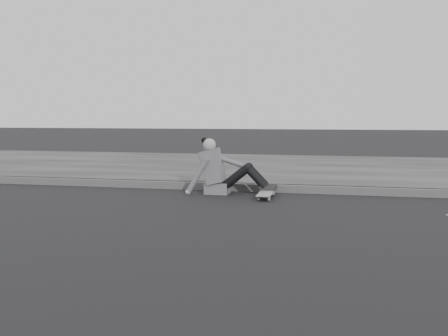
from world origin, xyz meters
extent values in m
plane|color=black|center=(0.00, 0.00, 0.00)|extent=(80.00, 80.00, 0.00)
cube|color=#4B4B4B|center=(0.00, 2.58, 0.06)|extent=(24.00, 0.16, 0.12)
cube|color=#363636|center=(0.00, 5.60, 0.06)|extent=(24.00, 6.00, 0.12)
cylinder|color=#9F9E99|center=(-0.52, 1.72, 0.03)|extent=(0.03, 0.05, 0.05)
cylinder|color=#9F9E99|center=(-0.37, 1.72, 0.03)|extent=(0.03, 0.05, 0.05)
cylinder|color=#9F9E99|center=(-0.52, 2.24, 0.03)|extent=(0.03, 0.05, 0.05)
cylinder|color=#9F9E99|center=(-0.37, 2.24, 0.03)|extent=(0.03, 0.05, 0.05)
cube|color=#2A2A2C|center=(-0.44, 1.72, 0.06)|extent=(0.16, 0.04, 0.03)
cube|color=#2A2A2C|center=(-0.44, 2.24, 0.06)|extent=(0.16, 0.04, 0.03)
cube|color=slate|center=(-0.44, 1.98, 0.08)|extent=(0.20, 0.78, 0.02)
cube|color=#5A5A5D|center=(-1.24, 2.23, 0.09)|extent=(0.36, 0.34, 0.18)
cube|color=#5A5A5D|center=(-1.31, 2.23, 0.43)|extent=(0.37, 0.40, 0.57)
cube|color=#5A5A5D|center=(-1.44, 2.23, 0.55)|extent=(0.14, 0.30, 0.20)
cylinder|color=#969696|center=(-1.36, 2.23, 0.67)|extent=(0.09, 0.09, 0.08)
sphere|color=#969696|center=(-1.37, 2.23, 0.76)|extent=(0.20, 0.20, 0.20)
sphere|color=black|center=(-1.46, 2.25, 0.83)|extent=(0.09, 0.09, 0.09)
cylinder|color=black|center=(-0.93, 2.14, 0.28)|extent=(0.43, 0.13, 0.39)
cylinder|color=black|center=(-0.93, 2.32, 0.28)|extent=(0.43, 0.13, 0.39)
cylinder|color=black|center=(-0.63, 2.14, 0.28)|extent=(0.35, 0.11, 0.36)
cylinder|color=black|center=(-0.63, 2.32, 0.28)|extent=(0.35, 0.11, 0.36)
sphere|color=black|center=(-0.76, 2.14, 0.42)|extent=(0.13, 0.13, 0.13)
sphere|color=black|center=(-0.76, 2.32, 0.42)|extent=(0.13, 0.13, 0.13)
cube|color=#262626|center=(-0.44, 2.14, 0.12)|extent=(0.24, 0.08, 0.07)
cube|color=#262626|center=(-0.44, 2.32, 0.12)|extent=(0.24, 0.08, 0.07)
cylinder|color=#5A5A5D|center=(-1.51, 2.02, 0.29)|extent=(0.38, 0.08, 0.58)
sphere|color=#969696|center=(-1.66, 2.01, 0.04)|extent=(0.08, 0.08, 0.08)
cylinder|color=#5A5A5D|center=(-1.07, 2.39, 0.49)|extent=(0.48, 0.08, 0.21)
camera|label=1|loc=(0.51, -5.29, 1.21)|focal=40.00mm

